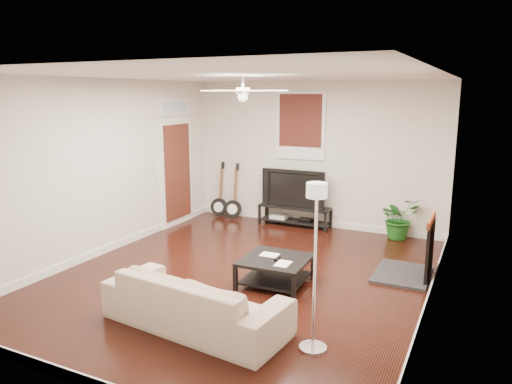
# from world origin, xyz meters

# --- Properties ---
(room) EXTENTS (5.01, 6.01, 2.81)m
(room) POSITION_xyz_m (0.00, 0.00, 1.40)
(room) COLOR black
(room) RESTS_ON ground
(brick_accent) EXTENTS (0.02, 2.20, 2.80)m
(brick_accent) POSITION_xyz_m (2.49, 1.00, 1.40)
(brick_accent) COLOR #AF5A38
(brick_accent) RESTS_ON floor
(fireplace) EXTENTS (0.80, 1.10, 0.92)m
(fireplace) POSITION_xyz_m (2.20, 1.00, 0.46)
(fireplace) COLOR black
(fireplace) RESTS_ON floor
(window_back) EXTENTS (1.00, 0.06, 1.30)m
(window_back) POSITION_xyz_m (-0.30, 2.97, 1.95)
(window_back) COLOR #37100F
(window_back) RESTS_ON wall_back
(door_left) EXTENTS (0.08, 1.00, 2.50)m
(door_left) POSITION_xyz_m (-2.46, 1.90, 1.25)
(door_left) COLOR white
(door_left) RESTS_ON wall_left
(tv_stand) EXTENTS (1.42, 0.38, 0.40)m
(tv_stand) POSITION_xyz_m (-0.32, 2.78, 0.20)
(tv_stand) COLOR black
(tv_stand) RESTS_ON floor
(tv) EXTENTS (1.27, 0.17, 0.73)m
(tv) POSITION_xyz_m (-0.32, 2.80, 0.77)
(tv) COLOR black
(tv) RESTS_ON tv_stand
(coffee_table) EXTENTS (0.90, 0.90, 0.37)m
(coffee_table) POSITION_xyz_m (0.53, -0.09, 0.18)
(coffee_table) COLOR black
(coffee_table) RESTS_ON floor
(sofa) EXTENTS (2.22, 1.07, 0.62)m
(sofa) POSITION_xyz_m (0.22, -1.59, 0.31)
(sofa) COLOR tan
(sofa) RESTS_ON floor
(floor_lamp) EXTENTS (0.32, 0.32, 1.74)m
(floor_lamp) POSITION_xyz_m (1.57, -1.49, 0.87)
(floor_lamp) COLOR white
(floor_lamp) RESTS_ON floor
(potted_plant) EXTENTS (0.90, 0.90, 0.76)m
(potted_plant) POSITION_xyz_m (1.67, 2.80, 0.38)
(potted_plant) COLOR #185518
(potted_plant) RESTS_ON floor
(guitar_left) EXTENTS (0.40, 0.31, 1.17)m
(guitar_left) POSITION_xyz_m (-2.01, 2.75, 0.58)
(guitar_left) COLOR black
(guitar_left) RESTS_ON floor
(guitar_right) EXTENTS (0.42, 0.34, 1.17)m
(guitar_right) POSITION_xyz_m (-1.66, 2.72, 0.58)
(guitar_right) COLOR black
(guitar_right) RESTS_ON floor
(ceiling_fan) EXTENTS (1.24, 1.24, 0.32)m
(ceiling_fan) POSITION_xyz_m (0.00, 0.00, 2.60)
(ceiling_fan) COLOR white
(ceiling_fan) RESTS_ON ceiling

